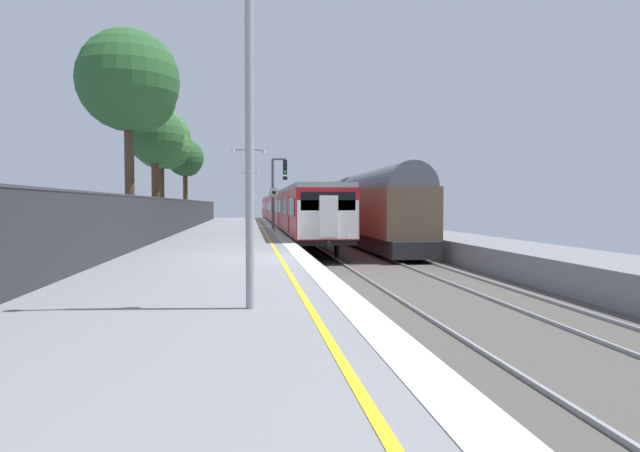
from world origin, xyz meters
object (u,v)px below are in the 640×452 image
Objects in this scene: signal_gantry at (277,185)px; platform_lamp_far at (249,192)px; platform_lamp_mid at (249,182)px; freight_train_adjacent_track at (326,206)px; speed_limit_sign at (274,204)px; background_tree_back at (186,160)px; background_tree_left at (155,138)px; background_tree_right at (163,142)px; platform_lamp_near at (249,97)px; background_tree_centre at (131,85)px; commuter_train_at_platform at (284,209)px.

platform_lamp_far is (-1.93, 17.92, -0.07)m from signal_gantry.
freight_train_adjacent_track is at bearing 70.14° from platform_lamp_mid.
freight_train_adjacent_track is 21.83m from platform_lamp_mid.
signal_gantry is 1.79× the size of speed_limit_sign.
background_tree_back is (-12.56, -6.00, 3.87)m from freight_train_adjacent_track.
background_tree_left is at bearing -89.62° from background_tree_back.
platform_lamp_mid is at bearing -57.82° from background_tree_right.
speed_limit_sign is 25.79m from platform_lamp_near.
background_tree_back is at bearing 89.82° from background_tree_centre.
background_tree_centre is at bearing -128.34° from platform_lamp_mid.
background_tree_left is (-12.45, -21.99, 3.77)m from freight_train_adjacent_track.
platform_lamp_near is 23.71m from platform_lamp_mid.
background_tree_right reaches higher than platform_lamp_far.
background_tree_right is at bearing -104.89° from background_tree_back.
platform_lamp_near is 47.41m from platform_lamp_far.
platform_lamp_near is at bearing -77.18° from background_tree_left.
background_tree_right is (-1.11, 16.67, -0.68)m from background_tree_centre.
background_tree_right reaches higher than freight_train_adjacent_track.
freight_train_adjacent_track is at bearing 37.19° from background_tree_right.
platform_lamp_near is at bearing -94.34° from commuter_train_at_platform.
freight_train_adjacent_track reaches higher than speed_limit_sign.
background_tree_centre is 21.15m from background_tree_back.
platform_lamp_far is at bearing 60.79° from background_tree_back.
background_tree_centre is (-5.22, -30.31, 4.06)m from platform_lamp_far.
background_tree_right is (-9.73, -10.95, 5.09)m from commuter_train_at_platform.
background_tree_centre reaches higher than commuter_train_at_platform.
commuter_train_at_platform is 10.54× the size of platform_lamp_near.
background_tree_right reaches higher than platform_lamp_mid.
platform_lamp_far is at bearing 90.00° from platform_lamp_mid.
freight_train_adjacent_track is 21.58× the size of speed_limit_sign.
background_tree_centre is 16.72m from background_tree_right.
commuter_train_at_platform reaches higher than speed_limit_sign.
background_tree_left is at bearing -119.52° from freight_train_adjacent_track.
background_tree_centre is (-5.22, -6.60, 4.07)m from platform_lamp_mid.
background_tree_right is at bearing 96.32° from background_tree_left.
speed_limit_sign is at bearing 52.08° from platform_lamp_mid.
background_tree_back is at bearing 90.38° from background_tree_left.
signal_gantry is at bearing 60.02° from background_tree_centre.
signal_gantry is at bearing 46.27° from background_tree_left.
background_tree_centre is at bearing -86.19° from background_tree_right.
speed_limit_sign is 2.81m from platform_lamp_mid.
platform_lamp_far is at bearing 80.23° from background_tree_centre.
background_tree_centre is 1.34× the size of background_tree_back.
freight_train_adjacent_track is 6.20× the size of background_tree_centre.
background_tree_back is (0.06, 21.09, -1.64)m from background_tree_centre.
platform_lamp_near is (-3.40, -44.72, 2.11)m from commuter_train_at_platform.
background_tree_left reaches higher than platform_lamp_far.
platform_lamp_near reaches higher than signal_gantry.
platform_lamp_mid is at bearing -70.40° from background_tree_back.
platform_lamp_near is 0.82× the size of background_tree_left.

